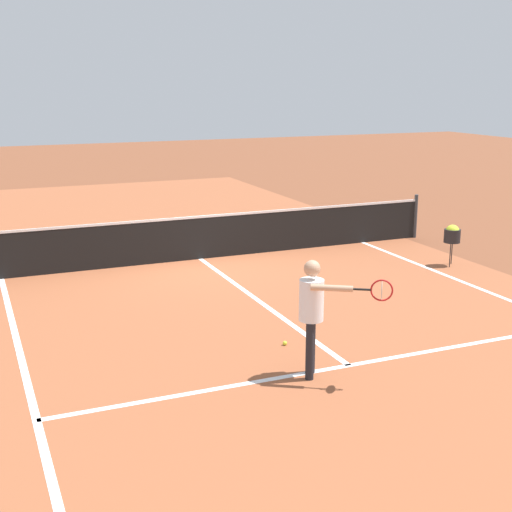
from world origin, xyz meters
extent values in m
plane|color=brown|center=(0.00, 0.00, 0.00)|extent=(60.00, 60.00, 0.00)
cube|color=#9E5433|center=(0.00, 0.00, 0.00)|extent=(10.62, 24.40, 0.00)
cube|color=white|center=(-4.11, -5.95, 0.00)|extent=(0.10, 11.89, 0.01)
cube|color=white|center=(0.00, -6.40, 0.00)|extent=(8.22, 0.10, 0.01)
cube|color=white|center=(0.00, -3.20, 0.00)|extent=(0.10, 6.40, 0.01)
cylinder|color=#33383D|center=(5.59, 0.00, 0.54)|extent=(0.09, 0.09, 1.07)
cube|color=black|center=(0.00, 0.00, 0.46)|extent=(11.19, 0.02, 0.91)
cube|color=white|center=(0.00, 0.00, 0.94)|extent=(11.19, 0.03, 0.05)
cylinder|color=black|center=(-0.58, -6.40, 0.39)|extent=(0.11, 0.11, 0.78)
cylinder|color=black|center=(-0.70, -6.59, 0.39)|extent=(0.11, 0.11, 0.78)
cylinder|color=white|center=(-0.64, -6.49, 1.05)|extent=(0.32, 0.32, 0.55)
sphere|color=tan|center=(-0.64, -6.49, 1.47)|extent=(0.21, 0.21, 0.21)
cylinder|color=tan|center=(-0.55, -6.35, 1.06)|extent=(0.08, 0.08, 0.53)
cylinder|color=tan|center=(-0.51, -6.78, 1.27)|extent=(0.49, 0.35, 0.08)
cylinder|color=black|center=(-0.19, -6.97, 1.27)|extent=(0.20, 0.14, 0.03)
torus|color=red|center=(0.01, -7.10, 1.27)|extent=(0.25, 0.17, 0.28)
cylinder|color=silver|center=(0.01, -7.10, 1.27)|extent=(0.14, 0.21, 0.25)
cylinder|color=black|center=(4.68, -2.58, 0.64)|extent=(0.34, 0.34, 0.28)
cylinder|color=black|center=(4.58, -2.68, 0.25)|extent=(0.02, 0.02, 0.50)
cylinder|color=black|center=(4.78, -2.48, 0.25)|extent=(0.02, 0.02, 0.50)
sphere|color=#CCE033|center=(4.68, -2.58, 0.73)|extent=(0.29, 0.29, 0.29)
sphere|color=#CCE033|center=(-0.48, -5.37, 0.03)|extent=(0.07, 0.07, 0.07)
camera|label=1|loc=(-4.64, -14.13, 3.79)|focal=49.16mm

